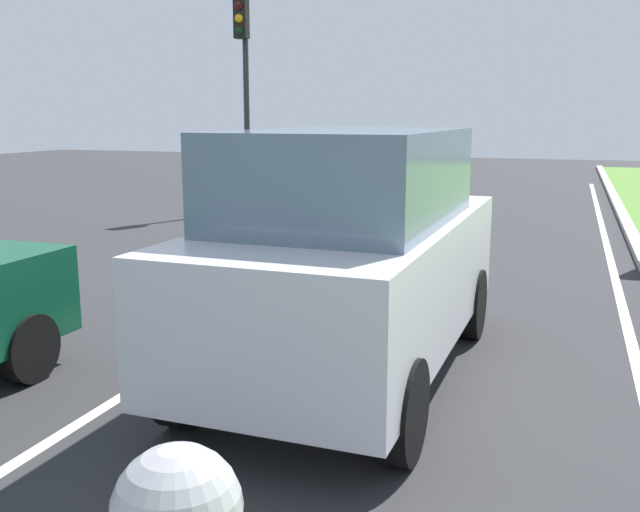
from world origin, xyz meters
TOP-DOWN VIEW (x-y plane):
  - ground_plane at (0.00, 14.00)m, footprint 60.00×60.00m
  - lane_line_center at (-0.70, 14.00)m, footprint 0.12×32.00m
  - lane_line_right_edge at (3.60, 14.00)m, footprint 0.12×32.00m
  - car_suv_ahead at (1.03, 9.42)m, footprint 2.06×4.55m
  - traffic_light_overhead_left at (-4.74, 19.48)m, footprint 0.32×0.50m

SIDE VIEW (x-z plane):
  - ground_plane at x=0.00m, z-range 0.00..0.00m
  - lane_line_center at x=-0.70m, z-range 0.00..0.01m
  - lane_line_right_edge at x=3.60m, z-range 0.00..0.01m
  - car_suv_ahead at x=1.03m, z-range 0.03..2.31m
  - traffic_light_overhead_left at x=-4.74m, z-range 0.92..6.26m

